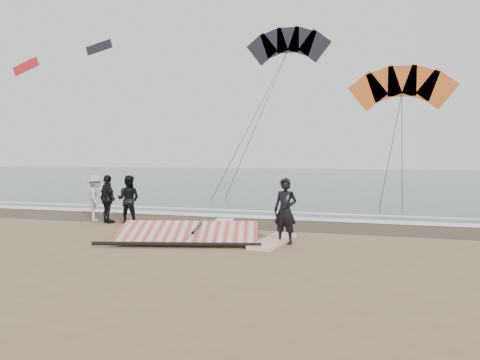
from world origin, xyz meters
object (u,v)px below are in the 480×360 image
Objects in this scene: man_main at (285,211)px; board_white at (273,241)px; board_cream at (221,224)px; sail_rig at (188,235)px.

man_main reaches higher than board_white.
man_main reaches higher than board_cream.
man_main reaches higher than sail_rig.
man_main is at bearing 9.70° from sail_rig.
man_main is 0.92m from board_white.
board_white is 3.48m from board_cream.
sail_rig is (-2.32, -0.51, 0.15)m from board_white.
man_main is at bearing -2.63° from board_white.
board_cream is 3.05m from sail_rig.
sail_rig reaches higher than board_cream.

